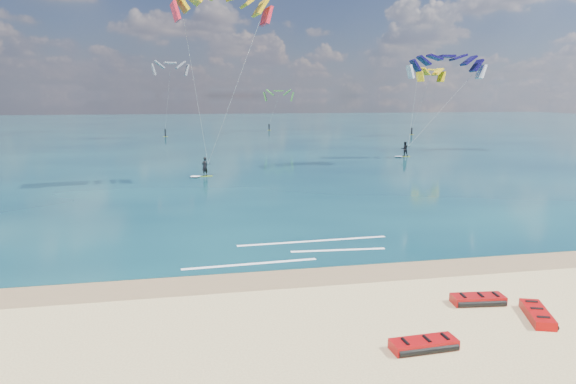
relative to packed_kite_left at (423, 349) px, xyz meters
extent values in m
plane|color=tan|center=(-2.72, 43.86, 0.00)|extent=(320.00, 320.00, 0.00)
cube|color=brown|center=(-2.72, 6.86, 0.00)|extent=(320.00, 2.40, 0.01)
cube|color=#092433|center=(-2.72, 107.86, 0.02)|extent=(320.00, 200.00, 0.04)
cube|color=#A3DC19|center=(-5.31, 35.40, 0.07)|extent=(1.38, 0.50, 0.06)
imported|color=black|center=(-5.31, 35.40, 0.99)|extent=(0.78, 0.75, 1.80)
cylinder|color=black|center=(-5.00, 35.10, 1.25)|extent=(0.55, 0.07, 0.04)
cube|color=#AAB81B|center=(19.92, 46.87, 0.07)|extent=(1.44, 0.47, 0.06)
imported|color=black|center=(19.92, 46.87, 1.01)|extent=(0.95, 0.77, 1.82)
cylinder|color=black|center=(20.24, 46.55, 1.32)|extent=(0.58, 0.05, 0.04)
cube|color=white|center=(-0.50, 11.96, 0.04)|extent=(8.08, 0.53, 0.01)
cube|color=white|center=(0.33, 10.16, 0.04)|extent=(4.75, 0.58, 0.01)
cube|color=white|center=(-4.21, 8.86, 0.04)|extent=(6.20, 0.57, 0.01)
camera|label=1|loc=(-6.81, -13.36, 7.57)|focal=32.00mm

